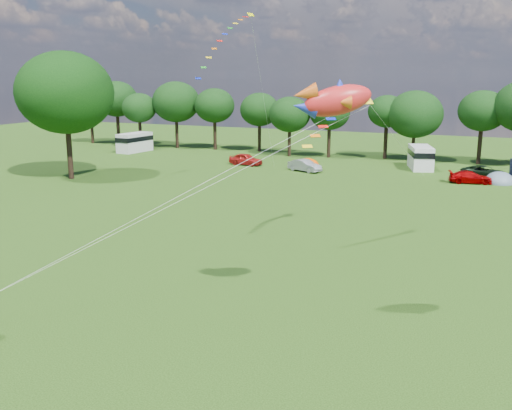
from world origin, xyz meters
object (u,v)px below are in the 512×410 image
at_px(car_c, 471,177).
at_px(tent_greyblue, 499,183).
at_px(car_d, 484,172).
at_px(tent_orange, 307,168).
at_px(big_tree, 65,93).
at_px(car_a, 246,159).
at_px(car_b, 305,166).
at_px(campervan_c, 421,157).
at_px(fish_kite, 331,100).
at_px(campervan_a, 135,142).

bearing_deg(car_c, tent_greyblue, -74.41).
distance_m(car_d, tent_orange, 19.52).
height_order(big_tree, car_a, big_tree).
bearing_deg(car_b, car_d, -56.69).
relative_size(campervan_c, fish_kite, 1.75).
distance_m(car_d, tent_greyblue, 2.99).
xyz_separation_m(car_d, tent_greyblue, (1.58, -2.46, -0.63)).
bearing_deg(big_tree, car_c, 19.30).
distance_m(car_c, car_d, 4.01).
relative_size(car_b, fish_kite, 1.15).
bearing_deg(fish_kite, car_c, 58.52).
height_order(tent_orange, fish_kite, fish_kite).
relative_size(car_b, campervan_c, 0.66).
relative_size(campervan_c, tent_greyblue, 1.73).
height_order(car_b, campervan_c, campervan_c).
distance_m(big_tree, tent_greyblue, 45.73).
relative_size(car_a, campervan_a, 0.75).
bearing_deg(campervan_a, car_a, -97.82).
height_order(car_a, car_b, car_a).
bearing_deg(car_a, campervan_c, -66.50).
relative_size(big_tree, car_b, 3.42).
relative_size(car_c, fish_kite, 1.22).
height_order(car_b, tent_greyblue, car_b).
xyz_separation_m(car_b, fish_kite, (13.93, -39.34, 9.17)).
bearing_deg(campervan_a, campervan_c, -82.96).
relative_size(big_tree, car_a, 3.09).
xyz_separation_m(car_b, car_c, (17.89, -0.31, -0.07)).
xyz_separation_m(car_b, tent_orange, (-0.39, 2.15, -0.66)).
bearing_deg(tent_orange, tent_greyblue, -2.97).
bearing_deg(campervan_a, car_c, -92.37).
distance_m(campervan_c, tent_greyblue, 10.74).
height_order(car_b, tent_orange, car_b).
bearing_deg(car_a, car_c, -86.15).
bearing_deg(tent_orange, car_c, -7.67).
height_order(campervan_c, fish_kite, fish_kite).
xyz_separation_m(car_a, campervan_c, (20.11, 5.46, 0.72)).
relative_size(tent_orange, fish_kite, 1.01).
relative_size(car_a, fish_kite, 1.28).
bearing_deg(tent_orange, car_a, -176.87).
bearing_deg(car_a, car_d, -77.91).
xyz_separation_m(big_tree, fish_kite, (35.48, -25.21, 0.84)).
relative_size(campervan_c, tent_orange, 1.73).
relative_size(car_b, car_d, 0.81).
xyz_separation_m(big_tree, car_a, (13.37, 15.85, -8.30)).
bearing_deg(tent_greyblue, tent_orange, 177.03).
height_order(car_b, fish_kite, fish_kite).
xyz_separation_m(car_c, campervan_c, (-5.96, 7.49, 0.82)).
xyz_separation_m(car_b, tent_greyblue, (20.65, 1.06, -0.66)).
relative_size(big_tree, tent_orange, 3.90).
relative_size(campervan_a, tent_orange, 1.68).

